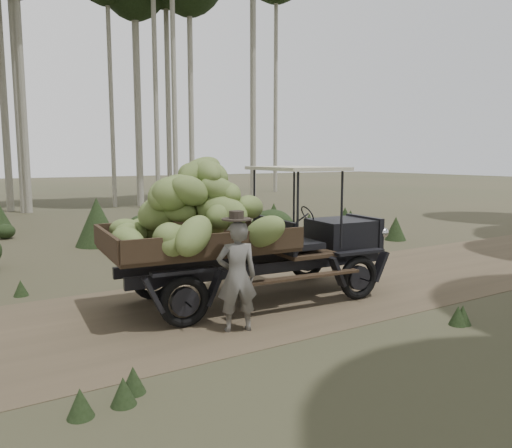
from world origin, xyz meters
name	(u,v)px	position (x,y,z in m)	size (l,w,h in m)	color
ground	(226,306)	(0.00, 0.00, 0.00)	(120.00, 120.00, 0.00)	#473D2B
dirt_track	(226,306)	(0.00, 0.00, 0.00)	(70.00, 4.00, 0.01)	brown
banana_truck	(216,218)	(-0.14, 0.05, 1.52)	(5.28, 2.65, 2.64)	black
farmer	(237,275)	(-0.44, -1.17, 0.84)	(0.68, 0.54, 1.77)	#5F5C57
undergrowth	(146,256)	(-0.62, 2.21, 0.56)	(20.04, 23.15, 1.39)	#233319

